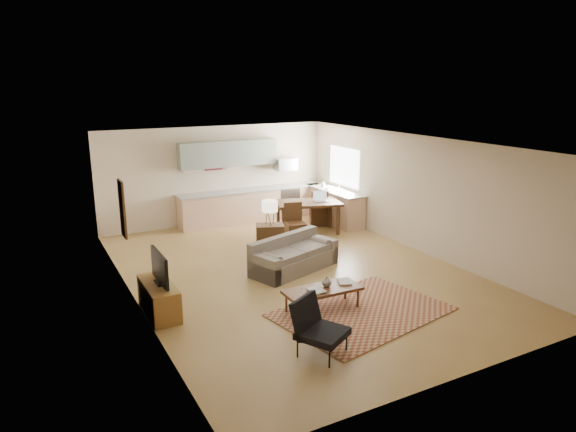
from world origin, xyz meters
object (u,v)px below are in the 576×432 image
tv_credenza (159,299)px  coffee_table (323,299)px  dining_table (308,217)px  console_table (270,240)px  armchair (323,328)px  sofa (294,254)px

tv_credenza → coffee_table: bearing=-25.7°
dining_table → console_table: bearing=-129.6°
armchair → dining_table: 6.22m
sofa → tv_credenza: (-3.06, -0.75, -0.08)m
armchair → tv_credenza: (-1.74, 2.48, -0.14)m
armchair → tv_credenza: size_ratio=0.70×
coffee_table → armchair: size_ratio=1.65×
console_table → dining_table: (1.66, 1.13, 0.06)m
tv_credenza → console_table: bearing=31.5°
coffee_table → dining_table: size_ratio=0.83×
tv_credenza → dining_table: 5.57m
sofa → tv_credenza: 3.15m
coffee_table → tv_credenza: tv_credenza is taller
tv_credenza → armchair: bearing=-54.9°
sofa → coffee_table: (-0.52, -1.97, -0.15)m
dining_table → tv_credenza: bearing=-131.5°
coffee_table → console_table: size_ratio=1.91×
sofa → coffee_table: 2.04m
tv_credenza → console_table: 3.56m
console_table → dining_table: dining_table is taller
sofa → armchair: 3.49m
console_table → tv_credenza: bearing=-126.6°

